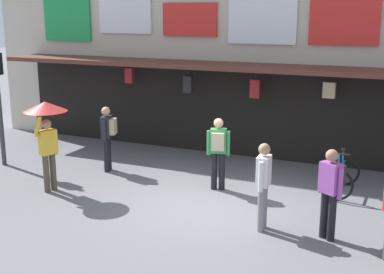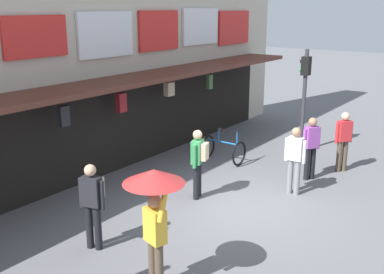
# 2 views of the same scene
# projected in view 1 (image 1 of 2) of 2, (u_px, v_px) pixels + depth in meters

# --- Properties ---
(ground_plane) EXTENTS (80.00, 80.00, 0.00)m
(ground_plane) POSITION_uv_depth(u_px,v_px,m) (204.00, 204.00, 10.92)
(ground_plane) COLOR slate
(shopfront) EXTENTS (18.00, 2.60, 8.00)m
(shopfront) POSITION_uv_depth(u_px,v_px,m) (269.00, 13.00, 14.02)
(shopfront) COLOR beige
(shopfront) RESTS_ON ground
(bicycle_parked) EXTENTS (0.73, 1.17, 1.05)m
(bicycle_parked) POSITION_uv_depth(u_px,v_px,m) (341.00, 176.00, 11.54)
(bicycle_parked) COLOR black
(bicycle_parked) RESTS_ON ground
(pedestrian_in_red) EXTENTS (0.48, 0.47, 1.68)m
(pedestrian_in_red) POSITION_uv_depth(u_px,v_px,m) (331.00, 187.00, 9.05)
(pedestrian_in_red) COLOR black
(pedestrian_in_red) RESTS_ON ground
(pedestrian_in_green) EXTENTS (0.43, 0.51, 1.68)m
(pedestrian_in_green) POSITION_uv_depth(u_px,v_px,m) (108.00, 134.00, 12.99)
(pedestrian_in_green) COLOR black
(pedestrian_in_green) RESTS_ON ground
(pedestrian_in_black) EXTENTS (0.51, 0.43, 1.68)m
(pedestrian_in_black) POSITION_uv_depth(u_px,v_px,m) (218.00, 149.00, 11.59)
(pedestrian_in_black) COLOR black
(pedestrian_in_black) RESTS_ON ground
(pedestrian_with_umbrella) EXTENTS (0.96, 0.96, 2.08)m
(pedestrian_with_umbrella) POSITION_uv_depth(u_px,v_px,m) (46.00, 121.00, 11.35)
(pedestrian_with_umbrella) COLOR brown
(pedestrian_with_umbrella) RESTS_ON ground
(pedestrian_in_purple) EXTENTS (0.24, 0.53, 1.68)m
(pedestrian_in_purple) POSITION_uv_depth(u_px,v_px,m) (263.00, 182.00, 9.44)
(pedestrian_in_purple) COLOR gray
(pedestrian_in_purple) RESTS_ON ground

